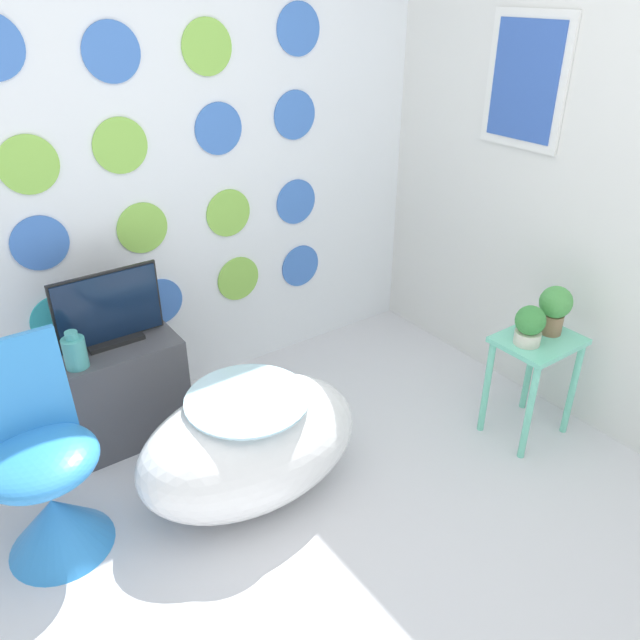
% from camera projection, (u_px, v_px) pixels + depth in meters
% --- Properties ---
extents(wall_back_dotted, '(4.23, 0.05, 2.60)m').
position_uv_depth(wall_back_dotted, '(128.00, 149.00, 2.77)').
color(wall_back_dotted, white).
rests_on(wall_back_dotted, ground_plane).
extents(wall_right, '(0.06, 2.86, 2.60)m').
position_uv_depth(wall_right, '(538.00, 138.00, 2.93)').
color(wall_right, silver).
rests_on(wall_right, ground_plane).
extents(bathtub, '(0.98, 0.62, 0.50)m').
position_uv_depth(bathtub, '(250.00, 444.00, 2.60)').
color(bathtub, white).
rests_on(bathtub, ground_plane).
extents(chair, '(0.42, 0.42, 0.85)m').
position_uv_depth(chair, '(48.00, 490.00, 2.33)').
color(chair, '#338CE0').
rests_on(chair, ground_plane).
extents(tv_cabinet, '(0.52, 0.39, 0.51)m').
position_uv_depth(tv_cabinet, '(123.00, 388.00, 2.96)').
color(tv_cabinet, '#4C4C51').
rests_on(tv_cabinet, ground_plane).
extents(tv, '(0.47, 0.12, 0.34)m').
position_uv_depth(tv, '(109.00, 312.00, 2.77)').
color(tv, black).
rests_on(tv, tv_cabinet).
extents(vase, '(0.10, 0.10, 0.17)m').
position_uv_depth(vase, '(75.00, 352.00, 2.62)').
color(vase, '#51B2AD').
rests_on(vase, tv_cabinet).
extents(side_table, '(0.37, 0.30, 0.53)m').
position_uv_depth(side_table, '(535.00, 362.00, 2.89)').
color(side_table, '#72D8B7').
rests_on(side_table, ground_plane).
extents(potted_plant_left, '(0.13, 0.13, 0.18)m').
position_uv_depth(potted_plant_left, '(530.00, 325.00, 2.75)').
color(potted_plant_left, beige).
rests_on(potted_plant_left, side_table).
extents(potted_plant_right, '(0.15, 0.15, 0.23)m').
position_uv_depth(potted_plant_right, '(555.00, 307.00, 2.82)').
color(potted_plant_right, '#8C6B4C').
rests_on(potted_plant_right, side_table).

